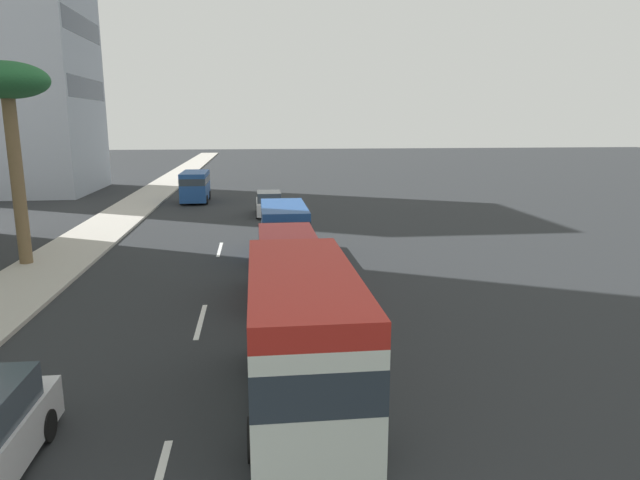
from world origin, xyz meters
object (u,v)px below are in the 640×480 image
object	(u,v)px
minibus_third	(303,334)
palm_tree	(7,91)
van_lead	(284,227)
van_sixth	(195,185)
car_second	(269,204)
van_fifth	(288,262)

from	to	relation	value
minibus_third	palm_tree	xyz separation A→B (m)	(13.82, 11.09, 5.78)
van_lead	van_sixth	xyz separation A→B (m)	(19.08, 6.04, -0.01)
van_lead	car_second	distance (m)	11.97
van_lead	minibus_third	size ratio (longest dim) A/B	0.77
car_second	van_fifth	distance (m)	18.57
van_fifth	van_sixth	distance (m)	26.35
van_sixth	car_second	bearing A→B (deg)	38.30
van_lead	van_fifth	xyz separation A→B (m)	(-6.61, 0.21, -0.03)
palm_tree	van_lead	bearing A→B (deg)	-86.50
car_second	minibus_third	distance (m)	26.48
palm_tree	car_second	bearing A→B (deg)	-41.13
van_lead	palm_tree	distance (m)	13.00
minibus_third	car_second	bearing A→B (deg)	0.10
car_second	palm_tree	bearing A→B (deg)	138.87
car_second	van_sixth	distance (m)	9.12
van_fifth	van_sixth	bearing A→B (deg)	12.78
van_lead	van_sixth	world-z (taller)	van_lead
minibus_third	van_fifth	size ratio (longest dim) A/B	1.42
car_second	palm_tree	xyz separation A→B (m)	(-12.64, 11.04, 6.73)
minibus_third	van_fifth	world-z (taller)	minibus_third
van_sixth	palm_tree	world-z (taller)	palm_tree
minibus_third	van_lead	bearing A→B (deg)	-1.41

